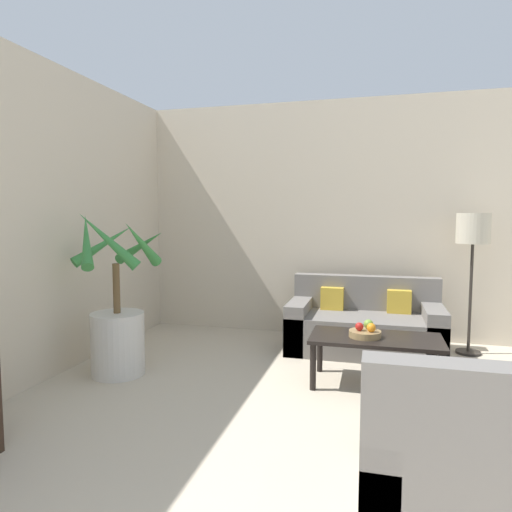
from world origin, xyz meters
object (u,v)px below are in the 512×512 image
(orange_fruit, at_px, (371,328))
(ottoman, at_px, (439,411))
(floor_lamp, at_px, (473,236))
(apple_red, at_px, (359,327))
(fruit_bowl, at_px, (365,334))
(coffee_table, at_px, (376,343))
(apple_green, at_px, (369,324))
(armchair, at_px, (456,467))
(potted_palm, at_px, (118,322))
(sofa_loveseat, at_px, (364,326))

(orange_fruit, height_order, ottoman, orange_fruit)
(floor_lamp, height_order, ottoman, floor_lamp)
(apple_red, height_order, orange_fruit, orange_fruit)
(floor_lamp, bearing_deg, fruit_bowl, -130.46)
(coffee_table, xyz_separation_m, apple_red, (-0.13, -0.04, 0.14))
(apple_green, bearing_deg, ottoman, -63.51)
(coffee_table, relative_size, orange_fruit, 14.62)
(fruit_bowl, relative_size, armchair, 0.29)
(apple_green, distance_m, ottoman, 1.05)
(potted_palm, xyz_separation_m, sofa_loveseat, (2.07, 1.26, -0.21))
(potted_palm, bearing_deg, apple_red, 7.21)
(sofa_loveseat, xyz_separation_m, floor_lamp, (1.03, 0.18, 0.94))
(sofa_loveseat, xyz_separation_m, apple_red, (-0.02, -1.00, 0.24))
(fruit_bowl, bearing_deg, orange_fruit, -33.32)
(fruit_bowl, relative_size, orange_fruit, 3.58)
(ottoman, bearing_deg, apple_green, 116.49)
(apple_red, distance_m, armchair, 1.70)
(sofa_loveseat, height_order, ottoman, sofa_loveseat)
(coffee_table, bearing_deg, apple_red, -163.54)
(armchair, xyz_separation_m, ottoman, (0.03, 0.79, -0.08))
(floor_lamp, xyz_separation_m, coffee_table, (-0.91, -1.14, -0.84))
(coffee_table, height_order, apple_red, apple_red)
(coffee_table, distance_m, ottoman, 0.96)
(apple_green, bearing_deg, orange_fruit, -76.91)
(sofa_loveseat, distance_m, ottoman, 1.89)
(potted_palm, xyz_separation_m, orange_fruit, (2.15, 0.24, 0.03))
(sofa_loveseat, relative_size, fruit_bowl, 5.92)
(potted_palm, height_order, floor_lamp, potted_palm)
(fruit_bowl, bearing_deg, coffee_table, 17.93)
(floor_lamp, relative_size, armchair, 1.62)
(apple_red, height_order, ottoman, apple_red)
(sofa_loveseat, bearing_deg, apple_green, -86.55)
(apple_red, bearing_deg, ottoman, -57.64)
(ottoman, bearing_deg, orange_fruit, 118.01)
(sofa_loveseat, distance_m, coffee_table, 0.98)
(potted_palm, height_order, fruit_bowl, potted_palm)
(coffee_table, distance_m, fruit_bowl, 0.12)
(fruit_bowl, bearing_deg, apple_red, -166.44)
(apple_red, bearing_deg, potted_palm, -172.79)
(armchair, bearing_deg, ottoman, 87.85)
(floor_lamp, xyz_separation_m, apple_green, (-0.97, -1.10, -0.69))
(floor_lamp, height_order, apple_red, floor_lamp)
(orange_fruit, xyz_separation_m, armchair, (0.40, -1.59, -0.23))
(sofa_loveseat, xyz_separation_m, armchair, (0.47, -2.62, 0.01))
(armchair, bearing_deg, apple_green, 103.91)
(coffee_table, distance_m, armchair, 1.69)
(sofa_loveseat, bearing_deg, fruit_bowl, -88.29)
(orange_fruit, bearing_deg, apple_red, 167.12)
(fruit_bowl, height_order, ottoman, fruit_bowl)
(apple_green, bearing_deg, potted_palm, -170.95)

